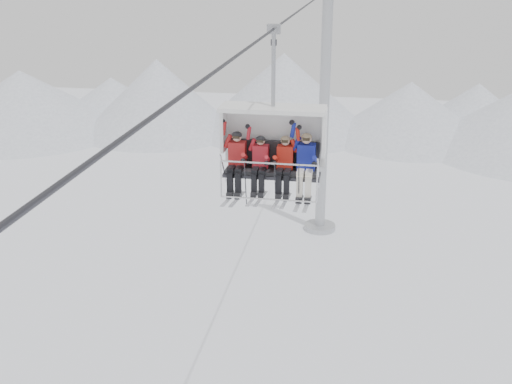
% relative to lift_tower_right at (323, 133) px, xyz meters
% --- Properties ---
extents(ridgeline, '(72.00, 21.00, 7.00)m').
position_rel_lift_tower_right_xyz_m(ridgeline, '(-1.58, 20.05, -2.94)').
color(ridgeline, white).
rests_on(ridgeline, ground).
extents(lift_tower_right, '(2.00, 1.80, 13.48)m').
position_rel_lift_tower_right_xyz_m(lift_tower_right, '(0.00, 0.00, 0.00)').
color(lift_tower_right, '#A5A8AC').
rests_on(lift_tower_right, ground).
extents(haul_cable, '(0.06, 50.00, 0.06)m').
position_rel_lift_tower_right_xyz_m(haul_cable, '(0.00, -22.00, 7.52)').
color(haul_cable, '#2C2C31').
rests_on(haul_cable, lift_tower_left).
extents(chairlift_carrier, '(2.49, 1.17, 3.98)m').
position_rel_lift_tower_right_xyz_m(chairlift_carrier, '(0.00, -19.47, 4.92)').
color(chairlift_carrier, black).
rests_on(chairlift_carrier, haul_cable).
extents(skier_far_left, '(0.41, 1.69, 1.64)m').
position_rel_lift_tower_right_xyz_m(skier_far_left, '(-0.86, -19.78, 4.43)').
color(skier_far_left, red).
rests_on(skier_far_left, chairlift_carrier).
extents(skier_center_left, '(0.38, 1.69, 1.52)m').
position_rel_lift_tower_right_xyz_m(skier_center_left, '(-0.28, -19.79, 4.40)').
color(skier_center_left, red).
rests_on(skier_center_left, chairlift_carrier).
extents(skier_center_right, '(0.39, 1.69, 1.55)m').
position_rel_lift_tower_right_xyz_m(skier_center_right, '(0.32, -19.78, 4.41)').
color(skier_center_right, red).
rests_on(skier_center_right, chairlift_carrier).
extents(skier_far_right, '(0.43, 1.69, 1.69)m').
position_rel_lift_tower_right_xyz_m(skier_far_right, '(0.82, -19.77, 4.45)').
color(skier_far_right, navy).
rests_on(skier_far_right, chairlift_carrier).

